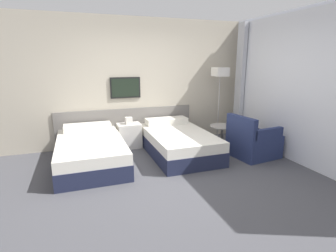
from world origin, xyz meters
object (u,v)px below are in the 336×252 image
Objects in this scene: nightstand at (129,135)px; armchair at (253,142)px; side_table at (222,132)px; bed_near_door at (91,151)px; floor_lamp at (220,77)px; bed_near_window at (178,142)px.

nightstand is 2.52m from armchair.
bed_near_door is at bearing 179.13° from side_table.
floor_lamp reaches higher than bed_near_door.
bed_near_door is 3.04m from armchair.
floor_lamp is at bearing 25.05° from bed_near_window.
bed_near_door is 3.74× the size of side_table.
bed_near_door is 1.00× the size of bed_near_window.
floor_lamp is 3.27× the size of side_table.
bed_near_window is 0.98m from side_table.
bed_near_window is 1.15× the size of floor_lamp.
bed_near_window is at bearing 0.00° from bed_near_door.
bed_near_door is at bearing -139.46° from nightstand.
armchair reaches higher than bed_near_door.
floor_lamp reaches higher than side_table.
bed_near_door is 2.92× the size of nightstand.
side_table is (-0.25, -0.61, -1.09)m from floor_lamp.
bed_near_door is 2.64m from side_table.
bed_near_window is at bearing -154.95° from floor_lamp.
floor_lamp reaches higher than nightstand.
floor_lamp is at bearing 67.71° from side_table.
armchair is (2.98, -0.62, 0.04)m from bed_near_door.
bed_near_window is (1.67, 0.00, 0.00)m from bed_near_door.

